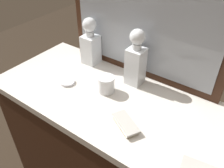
{
  "coord_description": "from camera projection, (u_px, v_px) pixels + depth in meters",
  "views": [
    {
      "loc": [
        0.5,
        -0.7,
        1.59
      ],
      "look_at": [
        0.0,
        0.0,
        0.94
      ],
      "focal_mm": 37.73,
      "sensor_mm": 36.0,
      "label": 1
    }
  ],
  "objects": [
    {
      "name": "dresser_mirror",
      "position": [
        143.0,
        25.0,
        1.12
      ],
      "size": [
        0.85,
        0.03,
        0.56
      ],
      "color": "#381E11",
      "rests_on": "dresser"
    },
    {
      "name": "crystal_decanter_center",
      "position": [
        136.0,
        63.0,
        1.15
      ],
      "size": [
        0.08,
        0.08,
        0.29
      ],
      "color": "white",
      "rests_on": "dresser"
    },
    {
      "name": "crystal_tumbler_far_right",
      "position": [
        106.0,
        85.0,
        1.14
      ],
      "size": [
        0.08,
        0.08,
        0.08
      ],
      "color": "white",
      "rests_on": "dresser"
    },
    {
      "name": "dresser",
      "position": [
        112.0,
        153.0,
        1.38
      ],
      "size": [
        1.22,
        0.55,
        0.86
      ],
      "color": "#381E11",
      "rests_on": "ground_plane"
    },
    {
      "name": "porcelain_dish",
      "position": [
        68.0,
        82.0,
        1.21
      ],
      "size": [
        0.07,
        0.07,
        0.01
      ],
      "color": "silver",
      "rests_on": "dresser"
    },
    {
      "name": "silver_brush_center",
      "position": [
        126.0,
        124.0,
        0.97
      ],
      "size": [
        0.15,
        0.12,
        0.02
      ],
      "color": "#B7A88C",
      "rests_on": "dresser"
    },
    {
      "name": "crystal_decanter_left",
      "position": [
        91.0,
        46.0,
        1.32
      ],
      "size": [
        0.09,
        0.09,
        0.27
      ],
      "color": "white",
      "rests_on": "dresser"
    }
  ]
}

